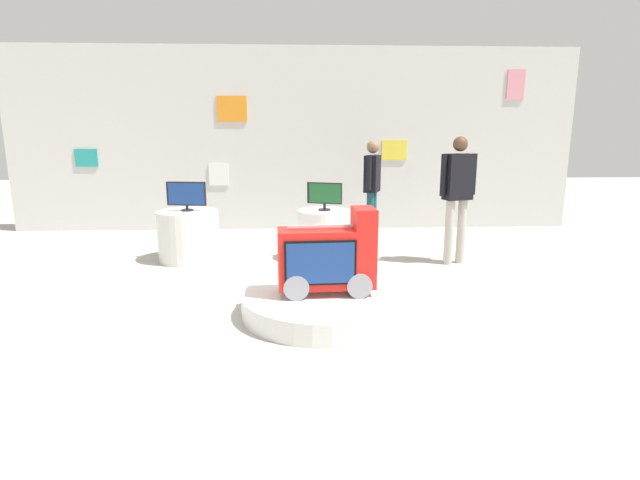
% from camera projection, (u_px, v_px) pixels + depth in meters
% --- Properties ---
extents(ground_plane, '(30.00, 30.00, 0.00)m').
position_uv_depth(ground_plane, '(296.00, 323.00, 4.86)').
color(ground_plane, '#B2ADA3').
extents(back_wall_display, '(10.44, 0.13, 3.33)m').
position_uv_depth(back_wall_display, '(295.00, 140.00, 9.24)').
color(back_wall_display, silver).
rests_on(back_wall_display, ground).
extents(main_display_pedestal, '(1.72, 1.72, 0.22)m').
position_uv_depth(main_display_pedestal, '(326.00, 303.00, 5.09)').
color(main_display_pedestal, silver).
rests_on(main_display_pedestal, ground).
extents(novelty_firetruck_tv, '(0.98, 0.47, 0.87)m').
position_uv_depth(novelty_firetruck_tv, '(328.00, 260.00, 4.99)').
color(novelty_firetruck_tv, gray).
rests_on(novelty_firetruck_tv, main_display_pedestal).
extents(display_pedestal_left_rear, '(0.86, 0.86, 0.72)m').
position_uv_depth(display_pedestal_left_rear, '(189.00, 236.00, 7.16)').
color(display_pedestal_left_rear, silver).
rests_on(display_pedestal_left_rear, ground).
extents(tv_on_left_rear, '(0.56, 0.17, 0.41)m').
position_uv_depth(tv_on_left_rear, '(186.00, 195.00, 7.03)').
color(tv_on_left_rear, black).
rests_on(tv_on_left_rear, display_pedestal_left_rear).
extents(display_pedestal_center_rear, '(0.77, 0.77, 0.72)m').
position_uv_depth(display_pedestal_center_rear, '(324.00, 235.00, 7.20)').
color(display_pedestal_center_rear, silver).
rests_on(display_pedestal_center_rear, ground).
extents(tv_on_center_rear, '(0.49, 0.20, 0.40)m').
position_uv_depth(tv_on_center_rear, '(325.00, 195.00, 7.07)').
color(tv_on_center_rear, black).
rests_on(tv_on_center_rear, display_pedestal_center_rear).
extents(shopper_browsing_near_truck, '(0.32, 0.53, 1.68)m').
position_uv_depth(shopper_browsing_near_truck, '(372.00, 184.00, 8.06)').
color(shopper_browsing_near_truck, '#194751').
rests_on(shopper_browsing_near_truck, ground).
extents(shopper_browsing_rear, '(0.54, 0.30, 1.76)m').
position_uv_depth(shopper_browsing_rear, '(458.00, 190.00, 6.84)').
color(shopper_browsing_rear, '#B2ADA3').
rests_on(shopper_browsing_rear, ground).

